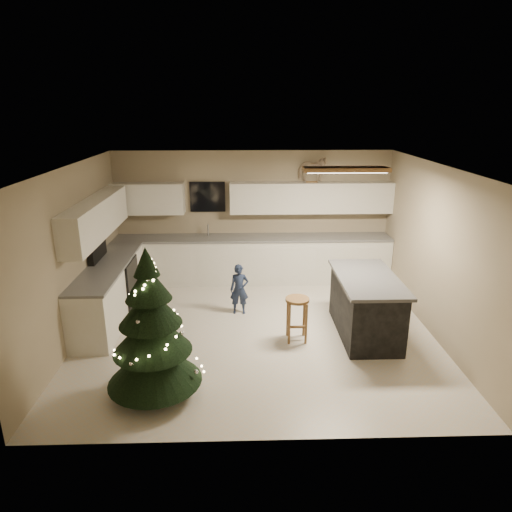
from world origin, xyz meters
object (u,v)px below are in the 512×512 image
at_px(christmas_tree, 152,337).
at_px(toddler, 239,289).
at_px(bar_stool, 297,309).
at_px(rocking_horse, 312,169).
at_px(island, 366,305).

xyz_separation_m(christmas_tree, toddler, (1.04, 2.29, -0.35)).
distance_m(bar_stool, rocking_horse, 3.19).
bearing_deg(island, bar_stool, -170.93).
xyz_separation_m(island, christmas_tree, (-3.00, -1.49, 0.31)).
xyz_separation_m(bar_stool, christmas_tree, (-1.91, -1.31, 0.27)).
height_order(christmas_tree, rocking_horse, rocking_horse).
bearing_deg(christmas_tree, toddler, 65.61).
bearing_deg(toddler, rocking_horse, 48.71).
height_order(island, rocking_horse, rocking_horse).
height_order(toddler, rocking_horse, rocking_horse).
relative_size(toddler, rocking_horse, 1.43).
xyz_separation_m(island, bar_stool, (-1.09, -0.17, 0.04)).
relative_size(island, bar_stool, 2.47).
bearing_deg(toddler, island, -22.45).
bearing_deg(bar_stool, island, 9.07).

